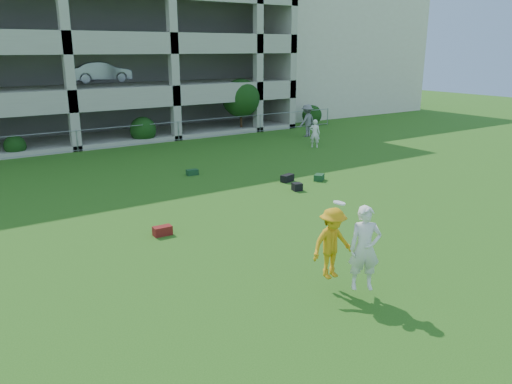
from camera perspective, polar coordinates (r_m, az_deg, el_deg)
ground at (r=12.19m, az=4.33°, el=-10.30°), size 100.00×100.00×0.00m
stucco_building at (r=47.16m, az=5.55°, el=15.53°), size 16.00×14.00×10.00m
bystander_e at (r=28.47m, az=6.74°, el=6.66°), size 0.67×0.69×1.59m
bystander_f at (r=32.03m, az=5.86°, el=8.12°), size 1.46×1.06×2.03m
bag_red_a at (r=15.27m, az=-10.64°, el=-4.37°), size 0.56×0.32×0.28m
bag_green_c at (r=21.38m, az=7.23°, el=1.67°), size 0.61×0.57×0.26m
crate_d at (r=19.75m, az=4.71°, el=0.60°), size 0.41×0.41×0.30m
bag_black_e at (r=21.05m, az=3.60°, el=1.60°), size 0.66×0.45×0.30m
bag_green_g at (r=22.29m, az=-7.31°, el=2.25°), size 0.52×0.33×0.25m
frisbee_contest at (r=11.40m, az=9.98°, el=-5.97°), size 1.29×1.40×1.96m
parking_garage at (r=36.87m, az=-24.17°, el=15.70°), size 30.00×14.00×12.00m
fence at (r=28.77m, az=-19.77°, el=5.55°), size 36.06×0.06×1.20m
shrub_row at (r=30.70m, az=-11.90°, el=8.46°), size 34.38×2.52×3.50m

